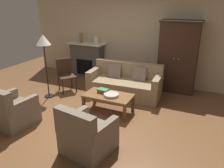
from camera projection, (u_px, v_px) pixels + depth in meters
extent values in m
plane|color=brown|center=(95.00, 114.00, 5.15)|extent=(9.60, 9.60, 0.00)
cube|color=beige|center=(134.00, 36.00, 6.81)|extent=(7.20, 0.10, 2.80)
cube|color=#4C4947|center=(87.00, 60.00, 7.52)|extent=(1.10, 0.36, 1.08)
cube|color=black|center=(84.00, 67.00, 7.43)|extent=(0.60, 0.01, 0.52)
cube|color=white|center=(86.00, 44.00, 7.30)|extent=(1.26, 0.48, 0.04)
cube|color=#382319|center=(178.00, 58.00, 6.15)|extent=(1.00, 0.52, 1.89)
cube|color=#2F1E15|center=(182.00, 21.00, 5.80)|extent=(1.06, 0.55, 0.06)
sphere|color=#ADAFB5|center=(174.00, 59.00, 5.92)|extent=(0.04, 0.04, 0.04)
sphere|color=#ADAFB5|center=(179.00, 59.00, 5.88)|extent=(0.04, 0.04, 0.04)
cube|color=#937A5B|center=(124.00, 88.00, 6.03)|extent=(1.94, 0.94, 0.44)
cube|color=#937A5B|center=(129.00, 69.00, 6.17)|extent=(1.91, 0.28, 0.42)
cube|color=#937A5B|center=(95.00, 73.00, 6.22)|extent=(0.20, 0.81, 0.22)
cube|color=#937A5B|center=(158.00, 81.00, 5.61)|extent=(0.20, 0.81, 0.22)
cube|color=#7F6B60|center=(115.00, 71.00, 6.19)|extent=(0.37, 0.20, 0.37)
cube|color=#7F6B60|center=(139.00, 74.00, 5.95)|extent=(0.37, 0.20, 0.37)
cube|color=brown|center=(108.00, 96.00, 5.13)|extent=(1.10, 0.60, 0.05)
cube|color=brown|center=(84.00, 104.00, 5.18)|extent=(0.06, 0.06, 0.37)
cube|color=brown|center=(125.00, 113.00, 4.78)|extent=(0.06, 0.06, 0.37)
cube|color=brown|center=(95.00, 96.00, 5.63)|extent=(0.06, 0.06, 0.37)
cube|color=brown|center=(133.00, 104.00, 5.22)|extent=(0.06, 0.06, 0.37)
cylinder|color=beige|center=(111.00, 95.00, 5.04)|extent=(0.34, 0.34, 0.06)
cube|color=#B73833|center=(103.00, 92.00, 5.23)|extent=(0.25, 0.19, 0.05)
cube|color=#427A4C|center=(103.00, 90.00, 5.21)|extent=(0.25, 0.19, 0.04)
cylinder|color=olive|center=(81.00, 38.00, 7.31)|extent=(0.10, 0.10, 0.32)
cylinder|color=beige|center=(96.00, 40.00, 7.10)|extent=(0.13, 0.13, 0.23)
cube|color=#756656|center=(15.00, 115.00, 4.68)|extent=(0.84, 0.84, 0.42)
cube|color=#756656|center=(23.00, 105.00, 4.41)|extent=(0.19, 0.71, 0.20)
cube|color=#756656|center=(2.00, 98.00, 4.73)|extent=(0.19, 0.71, 0.20)
cube|color=#756656|center=(89.00, 139.00, 3.86)|extent=(0.87, 0.87, 0.42)
cube|color=#756656|center=(75.00, 125.00, 3.46)|extent=(0.78, 0.28, 0.46)
cube|color=#756656|center=(104.00, 130.00, 3.57)|extent=(0.23, 0.71, 0.20)
cube|color=#756656|center=(74.00, 118.00, 3.92)|extent=(0.23, 0.71, 0.20)
cube|color=#382319|center=(67.00, 76.00, 6.28)|extent=(0.62, 0.62, 0.04)
cylinder|color=#382319|center=(63.00, 87.00, 6.12)|extent=(0.04, 0.04, 0.41)
cylinder|color=#382319|center=(76.00, 85.00, 6.29)|extent=(0.04, 0.04, 0.41)
cylinder|color=#382319|center=(59.00, 83.00, 6.43)|extent=(0.04, 0.04, 0.41)
cylinder|color=#382319|center=(72.00, 81.00, 6.60)|extent=(0.04, 0.04, 0.41)
cube|color=#382319|center=(64.00, 66.00, 6.36)|extent=(0.29, 0.38, 0.45)
cylinder|color=black|center=(49.00, 96.00, 6.06)|extent=(0.26, 0.26, 0.02)
cylinder|color=black|center=(47.00, 71.00, 5.81)|extent=(0.03, 0.03, 1.42)
cone|color=white|center=(43.00, 40.00, 5.52)|extent=(0.36, 0.36, 0.26)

